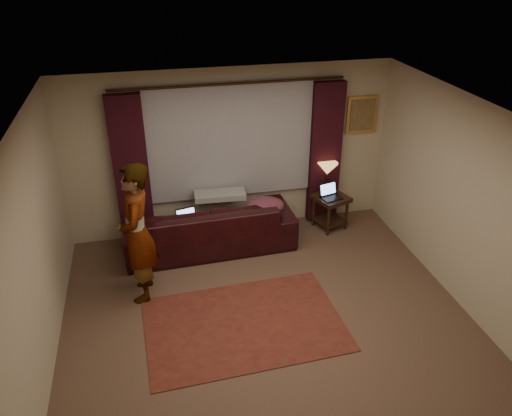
{
  "coord_description": "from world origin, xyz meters",
  "views": [
    {
      "loc": [
        -1.23,
        -4.53,
        4.18
      ],
      "look_at": [
        0.1,
        1.2,
        1.0
      ],
      "focal_mm": 35.0,
      "sensor_mm": 36.0,
      "label": 1
    }
  ],
  "objects_px": {
    "laptop_table": "(332,192)",
    "person": "(137,234)",
    "end_table": "(330,212)",
    "tiffany_lamp": "(327,178)",
    "sofa": "(209,217)",
    "laptop_sofa": "(188,219)"
  },
  "relations": [
    {
      "from": "laptop_table",
      "to": "person",
      "type": "xyz_separation_m",
      "value": [
        -2.99,
        -1.04,
        0.26
      ]
    },
    {
      "from": "end_table",
      "to": "tiffany_lamp",
      "type": "bearing_deg",
      "value": 103.48
    },
    {
      "from": "end_table",
      "to": "laptop_table",
      "type": "bearing_deg",
      "value": -109.06
    },
    {
      "from": "laptop_table",
      "to": "person",
      "type": "distance_m",
      "value": 3.18
    },
    {
      "from": "tiffany_lamp",
      "to": "sofa",
      "type": "bearing_deg",
      "value": -171.78
    },
    {
      "from": "laptop_sofa",
      "to": "tiffany_lamp",
      "type": "relative_size",
      "value": 0.64
    },
    {
      "from": "tiffany_lamp",
      "to": "laptop_table",
      "type": "bearing_deg",
      "value": -85.89
    },
    {
      "from": "tiffany_lamp",
      "to": "laptop_table",
      "type": "distance_m",
      "value": 0.26
    },
    {
      "from": "sofa",
      "to": "laptop_sofa",
      "type": "xyz_separation_m",
      "value": [
        -0.32,
        -0.18,
        0.11
      ]
    },
    {
      "from": "laptop_table",
      "to": "person",
      "type": "height_order",
      "value": "person"
    },
    {
      "from": "laptop_sofa",
      "to": "end_table",
      "type": "bearing_deg",
      "value": -5.36
    },
    {
      "from": "laptop_sofa",
      "to": "tiffany_lamp",
      "type": "xyz_separation_m",
      "value": [
        2.27,
        0.46,
        0.2
      ]
    },
    {
      "from": "sofa",
      "to": "person",
      "type": "relative_size",
      "value": 1.35
    },
    {
      "from": "sofa",
      "to": "person",
      "type": "bearing_deg",
      "value": 41.97
    },
    {
      "from": "sofa",
      "to": "person",
      "type": "distance_m",
      "value": 1.48
    },
    {
      "from": "end_table",
      "to": "laptop_table",
      "type": "height_order",
      "value": "laptop_table"
    },
    {
      "from": "person",
      "to": "end_table",
      "type": "bearing_deg",
      "value": 114.67
    },
    {
      "from": "laptop_table",
      "to": "person",
      "type": "bearing_deg",
      "value": -174.67
    },
    {
      "from": "sofa",
      "to": "laptop_table",
      "type": "relative_size",
      "value": 7.46
    },
    {
      "from": "laptop_sofa",
      "to": "person",
      "type": "distance_m",
      "value": 1.11
    },
    {
      "from": "sofa",
      "to": "tiffany_lamp",
      "type": "distance_m",
      "value": 2.0
    },
    {
      "from": "tiffany_lamp",
      "to": "laptop_table",
      "type": "xyz_separation_m",
      "value": [
        0.02,
        -0.22,
        -0.15
      ]
    }
  ]
}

